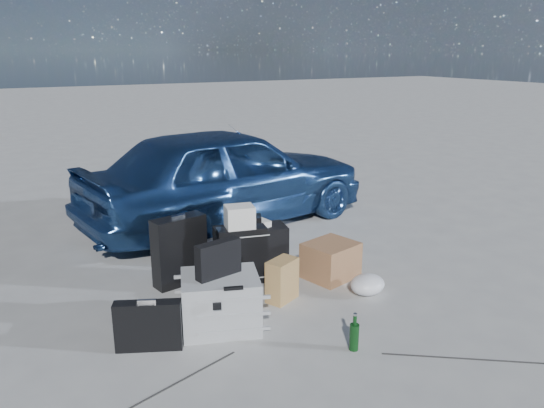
# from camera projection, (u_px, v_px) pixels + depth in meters

# --- Properties ---
(ground) EXTENTS (60.00, 60.00, 0.00)m
(ground) POSITION_uv_depth(u_px,v_px,m) (297.00, 317.00, 4.23)
(ground) COLOR #A0A09C
(ground) RESTS_ON ground
(car) EXTENTS (3.73, 1.98, 1.21)m
(car) POSITION_uv_depth(u_px,v_px,m) (227.00, 175.00, 6.35)
(car) COLOR #2E5794
(car) RESTS_ON ground
(pelican_case) EXTENTS (0.70, 0.63, 0.42)m
(pelican_case) POSITION_uv_depth(u_px,v_px,m) (221.00, 302.00, 4.03)
(pelican_case) COLOR #9B9DA0
(pelican_case) RESTS_ON ground
(laptop_bag) EXTENTS (0.37, 0.16, 0.27)m
(laptop_bag) POSITION_uv_depth(u_px,v_px,m) (218.00, 259.00, 3.94)
(laptop_bag) COLOR black
(laptop_bag) RESTS_ON pelican_case
(briefcase) EXTENTS (0.47, 0.28, 0.36)m
(briefcase) POSITION_uv_depth(u_px,v_px,m) (148.00, 326.00, 3.73)
(briefcase) COLOR black
(briefcase) RESTS_ON ground
(suitcase_left) EXTENTS (0.51, 0.27, 0.63)m
(suitcase_left) POSITION_uv_depth(u_px,v_px,m) (180.00, 251.00, 4.76)
(suitcase_left) COLOR black
(suitcase_left) RESTS_ON ground
(suitcase_right) EXTENTS (0.46, 0.25, 0.53)m
(suitcase_right) POSITION_uv_depth(u_px,v_px,m) (242.00, 255.00, 4.79)
(suitcase_right) COLOR black
(suitcase_right) RESTS_ON ground
(white_carton) EXTENTS (0.29, 0.25, 0.20)m
(white_carton) POSITION_uv_depth(u_px,v_px,m) (240.00, 217.00, 4.70)
(white_carton) COLOR silver
(white_carton) RESTS_ON suitcase_right
(duffel_bag) EXTENTS (0.76, 0.44, 0.36)m
(duffel_bag) POSITION_uv_depth(u_px,v_px,m) (251.00, 244.00, 5.31)
(duffel_bag) COLOR black
(duffel_bag) RESTS_ON ground
(flat_box_white) EXTENTS (0.39, 0.32, 0.06)m
(flat_box_white) POSITION_uv_depth(u_px,v_px,m) (249.00, 224.00, 5.26)
(flat_box_white) COLOR silver
(flat_box_white) RESTS_ON duffel_bag
(flat_box_black) EXTENTS (0.30, 0.27, 0.05)m
(flat_box_black) POSITION_uv_depth(u_px,v_px,m) (248.00, 218.00, 5.24)
(flat_box_black) COLOR black
(flat_box_black) RESTS_ON flat_box_white
(kraft_bag) EXTENTS (0.32, 0.26, 0.36)m
(kraft_bag) POSITION_uv_depth(u_px,v_px,m) (282.00, 280.00, 4.47)
(kraft_bag) COLOR #AB834A
(kraft_bag) RESTS_ON ground
(cardboard_box) EXTENTS (0.53, 0.49, 0.34)m
(cardboard_box) POSITION_uv_depth(u_px,v_px,m) (331.00, 260.00, 4.93)
(cardboard_box) COLOR #946040
(cardboard_box) RESTS_ON ground
(plastic_bag) EXTENTS (0.36, 0.32, 0.18)m
(plastic_bag) POSITION_uv_depth(u_px,v_px,m) (367.00, 285.00, 4.61)
(plastic_bag) COLOR silver
(plastic_bag) RESTS_ON ground
(green_bottle) EXTENTS (0.08, 0.08, 0.27)m
(green_bottle) POSITION_uv_depth(u_px,v_px,m) (354.00, 333.00, 3.73)
(green_bottle) COLOR black
(green_bottle) RESTS_ON ground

